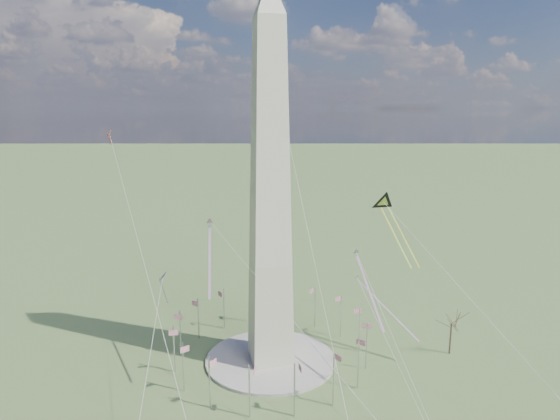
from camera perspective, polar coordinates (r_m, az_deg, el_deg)
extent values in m
plane|color=#486231|center=(144.79, -1.08, -16.86)|extent=(2000.00, 2000.00, 0.00)
cylinder|color=#A19A93|center=(144.61, -1.08, -16.72)|extent=(36.00, 36.00, 0.80)
cylinder|color=silver|center=(148.84, 9.02, -13.38)|extent=(0.36, 0.36, 13.00)
cube|color=#AE172B|center=(147.80, 8.90, -11.32)|extent=(2.40, 0.08, 1.50)
cylinder|color=silver|center=(156.62, 6.95, -12.02)|extent=(0.36, 0.36, 13.00)
cube|color=#AE172B|center=(155.48, 6.67, -10.08)|extent=(2.25, 0.99, 1.50)
cylinder|color=silver|center=(162.29, 4.01, -11.09)|extent=(0.36, 0.36, 13.00)
cube|color=#AE172B|center=(160.90, 3.62, -9.26)|extent=(1.75, 1.75, 1.50)
cylinder|color=silver|center=(165.23, 0.58, -10.64)|extent=(0.36, 0.36, 13.00)
cube|color=#AE172B|center=(163.50, 0.13, -8.89)|extent=(0.99, 2.25, 1.50)
cylinder|color=silver|center=(165.14, -3.00, -10.67)|extent=(0.36, 0.36, 13.00)
cube|color=#AE172B|center=(163.01, -3.48, -8.98)|extent=(0.08, 2.40, 1.50)
cylinder|color=silver|center=(162.04, -6.41, -11.17)|extent=(0.36, 0.36, 13.00)
cube|color=#AE172B|center=(159.50, -6.86, -9.51)|extent=(0.99, 2.25, 1.50)
cylinder|color=silver|center=(156.24, -9.30, -12.15)|extent=(0.36, 0.36, 13.00)
cube|color=#AE172B|center=(153.30, -9.69, -10.49)|extent=(1.75, 1.75, 1.50)
cylinder|color=silver|center=(148.36, -11.30, -13.55)|extent=(0.36, 0.36, 13.00)
cube|color=#AE172B|center=(145.10, -11.57, -11.87)|extent=(2.25, 0.99, 1.50)
cylinder|color=silver|center=(139.38, -12.00, -15.31)|extent=(0.36, 0.36, 13.00)
cube|color=#AE172B|center=(135.91, -12.08, -13.56)|extent=(2.40, 0.08, 1.50)
cylinder|color=silver|center=(130.57, -10.99, -17.21)|extent=(0.36, 0.36, 13.00)
cube|color=#AE172B|center=(127.06, -10.83, -15.36)|extent=(2.25, 0.99, 1.50)
cylinder|color=silver|center=(123.45, -8.06, -18.92)|extent=(0.36, 0.36, 13.00)
cube|color=#AE172B|center=(120.12, -7.64, -16.93)|extent=(1.75, 1.75, 1.50)
cylinder|color=silver|center=(119.49, -3.52, -19.94)|extent=(0.36, 0.36, 13.00)
cube|color=#AE172B|center=(116.56, -2.90, -17.78)|extent=(0.99, 2.25, 1.50)
cylinder|color=silver|center=(119.61, 1.66, -19.88)|extent=(0.36, 0.36, 13.00)
cube|color=#AE172B|center=(117.23, 2.32, -17.59)|extent=(0.08, 2.40, 1.50)
cylinder|color=silver|center=(123.78, 6.12, -18.78)|extent=(0.36, 0.36, 13.00)
cube|color=#AE172B|center=(121.97, 6.65, -16.43)|extent=(0.99, 2.25, 1.50)
cylinder|color=silver|center=(131.03, 8.93, -17.03)|extent=(0.36, 0.36, 13.00)
cube|color=#AE172B|center=(129.68, 9.24, -14.72)|extent=(1.75, 1.75, 1.50)
cylinder|color=silver|center=(139.88, 9.82, -15.11)|extent=(0.36, 0.36, 13.00)
cube|color=#AE172B|center=(138.79, 9.89, -12.92)|extent=(2.25, 0.99, 1.50)
cylinder|color=#49392C|center=(154.28, 18.89, -13.73)|extent=(0.46, 0.46, 9.22)
cube|color=#FCA70D|center=(145.23, 13.88, -2.88)|extent=(1.33, 18.58, 13.03)
cube|color=#FCA70D|center=(144.09, 13.06, -2.95)|extent=(1.33, 18.58, 13.03)
cube|color=navy|center=(141.76, -13.24, -7.40)|extent=(2.21, 3.26, 2.49)
cube|color=#EB4F25|center=(143.13, -13.16, -8.96)|extent=(2.18, 2.63, 8.60)
cube|color=#EB4F25|center=(131.53, 10.18, -9.15)|extent=(1.40, 20.56, 12.87)
cube|color=#EB4F25|center=(124.44, -8.04, -5.67)|extent=(2.81, 20.16, 12.66)
cube|color=#EB4F25|center=(146.88, 12.18, -11.08)|extent=(11.89, 17.08, 12.69)
cube|color=red|center=(162.02, -18.95, 8.34)|extent=(1.44, 2.13, 1.64)
cube|color=red|center=(162.11, -18.91, 7.70)|extent=(1.06, 1.27, 3.77)
cube|color=white|center=(176.75, -0.14, 13.24)|extent=(1.19, 1.79, 1.41)
cube|color=white|center=(176.71, -0.14, 12.74)|extent=(0.88, 1.15, 3.23)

